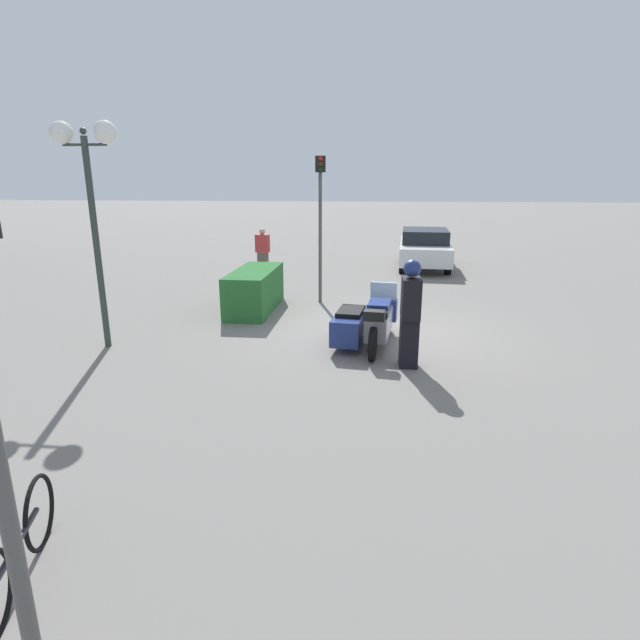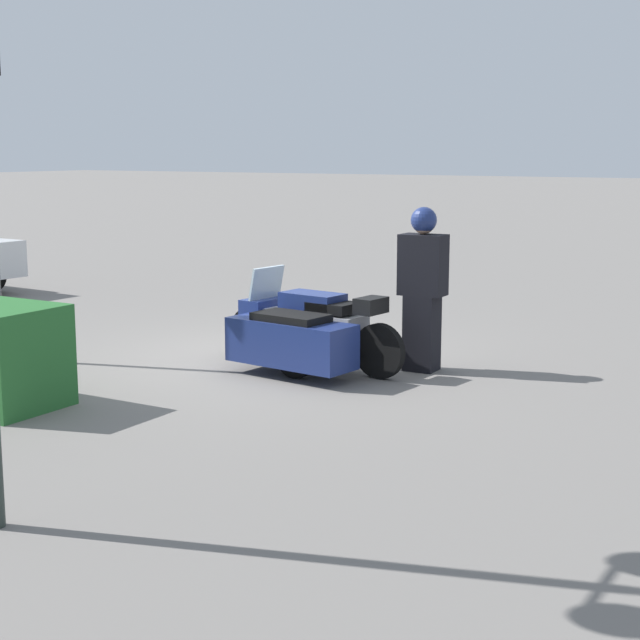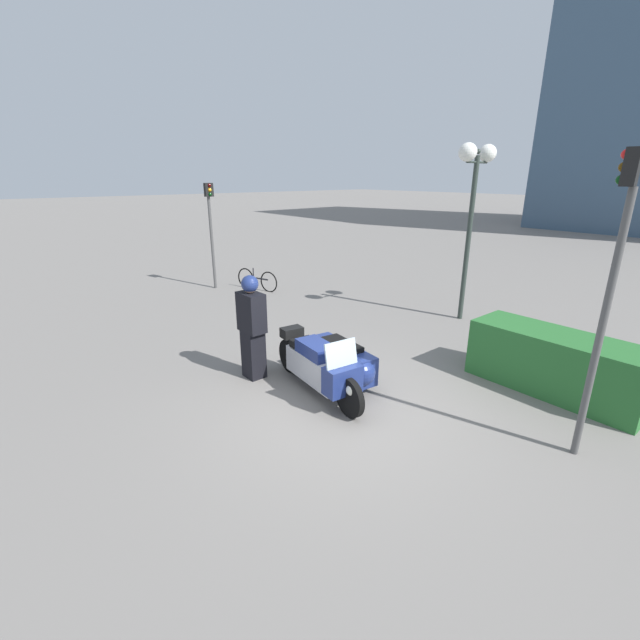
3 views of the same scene
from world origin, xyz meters
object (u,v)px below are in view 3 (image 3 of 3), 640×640
(officer_rider, at_px, (252,325))
(bicycle_parked, at_px, (257,280))
(police_motorcycle, at_px, (332,363))
(hedge_bush_curbside, at_px, (556,363))
(traffic_light_near, at_px, (612,271))
(twin_lamp_post, at_px, (475,179))
(traffic_light_far, at_px, (211,220))

(officer_rider, bearing_deg, bicycle_parked, -123.40)
(police_motorcycle, bearing_deg, hedge_bush_curbside, 55.88)
(officer_rider, distance_m, bicycle_parked, 6.40)
(traffic_light_near, distance_m, bicycle_parked, 10.36)
(twin_lamp_post, relative_size, traffic_light_near, 1.11)
(twin_lamp_post, relative_size, bicycle_parked, 2.66)
(twin_lamp_post, bearing_deg, police_motorcycle, -81.40)
(officer_rider, height_order, bicycle_parked, officer_rider)
(hedge_bush_curbside, height_order, traffic_light_near, traffic_light_near)
(traffic_light_far, bearing_deg, bicycle_parked, 41.11)
(police_motorcycle, height_order, officer_rider, officer_rider)
(twin_lamp_post, distance_m, traffic_light_near, 5.73)
(traffic_light_near, xyz_separation_m, traffic_light_far, (-11.09, 0.36, -0.29))
(officer_rider, bearing_deg, traffic_light_near, 112.70)
(traffic_light_near, bearing_deg, police_motorcycle, 11.53)
(hedge_bush_curbside, height_order, twin_lamp_post, twin_lamp_post)
(officer_rider, height_order, hedge_bush_curbside, officer_rider)
(police_motorcycle, xyz_separation_m, bicycle_parked, (-6.63, 2.59, -0.14))
(police_motorcycle, bearing_deg, officer_rider, -140.61)
(bicycle_parked, bearing_deg, officer_rider, -49.34)
(hedge_bush_curbside, height_order, bicycle_parked, hedge_bush_curbside)
(twin_lamp_post, xyz_separation_m, traffic_light_near, (4.19, -3.79, -0.96))
(officer_rider, distance_m, traffic_light_far, 6.97)
(hedge_bush_curbside, distance_m, bicycle_parked, 9.11)
(traffic_light_near, bearing_deg, traffic_light_far, -10.87)
(police_motorcycle, height_order, twin_lamp_post, twin_lamp_post)
(bicycle_parked, bearing_deg, twin_lamp_post, 5.70)
(traffic_light_near, bearing_deg, twin_lamp_post, -51.11)
(officer_rider, bearing_deg, hedge_bush_curbside, 133.15)
(hedge_bush_curbside, distance_m, traffic_light_near, 2.68)
(hedge_bush_curbside, bearing_deg, traffic_light_near, -58.89)
(officer_rider, xyz_separation_m, hedge_bush_curbside, (3.72, 3.65, -0.49))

